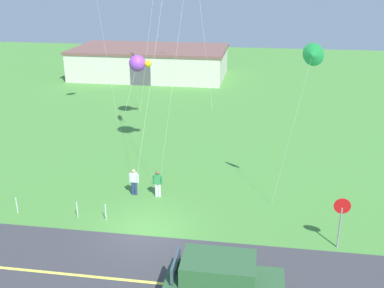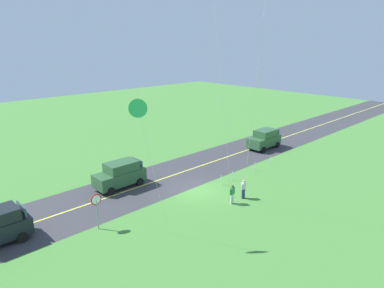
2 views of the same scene
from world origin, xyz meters
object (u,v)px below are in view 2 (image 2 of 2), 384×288
Objects in this scene: person_adult_companion at (232,193)px; kite_pink_drift at (138,109)px; stop_sign at (97,205)px; car_suv_foreground at (120,174)px; person_adult_near at (244,188)px; car_parked_west_far at (265,139)px.

kite_pink_drift is at bearing -72.47° from person_adult_companion.
stop_sign reaches higher than person_adult_companion.
car_suv_foreground is at bearing -134.55° from stop_sign.
car_suv_foreground is 10.65m from person_adult_near.
car_suv_foreground reaches higher than person_adult_near.
car_parked_west_far is at bearing 173.76° from car_suv_foreground.
car_suv_foreground is at bearing -112.64° from kite_pink_drift.
car_suv_foreground is 1.00× the size of car_parked_west_far.
person_adult_near is (-5.91, 8.86, -0.29)m from car_suv_foreground.
person_adult_companion is 0.18× the size of kite_pink_drift.
person_adult_near is at bearing 174.47° from kite_pink_drift.
kite_pink_drift is (-1.64, 2.93, 6.65)m from stop_sign.
car_suv_foreground is 2.75× the size of person_adult_near.
kite_pink_drift reaches higher than person_adult_near.
car_suv_foreground is 9.93m from person_adult_companion.
stop_sign is at bearing 7.26° from car_parked_west_far.
stop_sign is 7.44m from kite_pink_drift.
stop_sign is at bearing 45.45° from car_suv_foreground.
person_adult_near is at bearing 28.28° from car_parked_west_far.
kite_pink_drift is at bearing 67.36° from car_suv_foreground.
person_adult_near is at bearing 160.63° from stop_sign.
car_suv_foreground is 7.10m from stop_sign.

